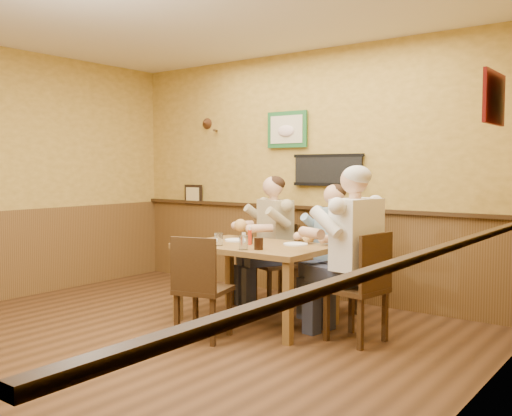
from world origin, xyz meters
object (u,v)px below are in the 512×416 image
Objects in this scene: diner_tan_shirt at (275,246)px; salt_shaker at (244,238)px; dining_table at (255,254)px; cola_tumbler at (259,244)px; water_glass_mid at (243,243)px; water_glass_left at (219,239)px; diner_white_elder at (356,263)px; pepper_shaker at (251,239)px; chair_back_left at (275,263)px; hot_sauce_bottle at (250,237)px; chair_near_side at (204,287)px; chair_right_end at (356,287)px; diner_blue_polo at (335,256)px; chair_back_right at (335,274)px.

salt_shaker is at bearing -53.79° from diner_tan_shirt.
dining_table is at bearing -12.97° from salt_shaker.
dining_table is 13.02× the size of cola_tumbler.
water_glass_left is at bearing 168.08° from water_glass_mid.
diner_white_elder is at bearing 13.72° from water_glass_left.
diner_tan_shirt is at bearing 108.68° from pepper_shaker.
hot_sauce_bottle is (0.29, -0.83, 0.39)m from chair_back_left.
diner_white_elder is at bearing 2.35° from dining_table.
water_glass_mid is 0.48m from salt_shaker.
diner_tan_shirt is at bearing 111.64° from water_glass_mid.
diner_white_elder is 1.31m from water_glass_left.
water_glass_mid is (0.44, -1.11, 0.38)m from chair_back_left.
chair_near_side is at bearing -54.48° from diner_tan_shirt.
pepper_shaker is (-0.29, 0.26, -0.01)m from cola_tumbler.
water_glass_mid reaches higher than pepper_shaker.
chair_right_end is 7.58× the size of water_glass_mid.
diner_tan_shirt is at bearing -172.04° from diner_blue_polo.
chair_near_side is at bearing -116.57° from water_glass_mid.
cola_tumbler is at bearing -60.16° from diner_white_elder.
diner_white_elder is 13.99× the size of salt_shaker.
diner_white_elder reaches higher than hot_sauce_bottle.
water_glass_mid is (-0.33, -1.07, 0.22)m from diner_blue_polo.
diner_blue_polo is 0.95m from hot_sauce_bottle.
dining_table is at bearing -108.77° from chair_near_side.
diner_blue_polo is (0.77, -0.04, -0.03)m from diner_tan_shirt.
diner_tan_shirt is at bearing 111.94° from dining_table.
dining_table is 0.40m from water_glass_mid.
diner_blue_polo is at bearing 21.82° from diner_tan_shirt.
cola_tumbler is 0.69× the size of hot_sauce_bottle.
hot_sauce_bottle is (-0.48, -0.79, 0.24)m from diner_blue_polo.
chair_near_side is at bearing -89.10° from pepper_shaker.
cola_tumbler is 0.39m from pepper_shaker.
diner_tan_shirt is at bearing -172.04° from chair_back_right.
chair_near_side is 0.73m from hot_sauce_bottle.
cola_tumbler is at bearing -60.16° from chair_right_end.
hot_sauce_bottle reaches higher than chair_back_left.
chair_right_end reaches higher than chair_back_right.
chair_back_right is at bearing 48.07° from salt_shaker.
chair_right_end is 0.20m from diner_white_elder.
diner_tan_shirt is 10.04× the size of water_glass_mid.
water_glass_mid is 1.29× the size of salt_shaker.
water_glass_mid reaches higher than water_glass_left.
chair_right_end is at bearing 2.35° from dining_table.
chair_near_side is at bearing -47.10° from chair_right_end.
diner_white_elder reaches higher than salt_shaker.
diner_white_elder is 1.10m from pepper_shaker.
diner_blue_polo is at bearing -130.49° from chair_right_end.
chair_back_right is (0.77, -0.04, -0.02)m from chair_back_left.
dining_table is 0.22m from salt_shaker.
chair_near_side is 0.61m from cola_tumbler.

